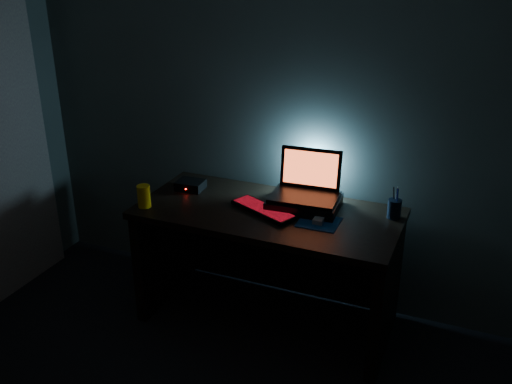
# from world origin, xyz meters

# --- Properties ---
(room) EXTENTS (3.50, 4.00, 2.50)m
(room) POSITION_xyz_m (0.00, 0.00, 1.25)
(room) COLOR black
(room) RESTS_ON ground
(desk) EXTENTS (1.50, 0.70, 0.75)m
(desk) POSITION_xyz_m (0.00, 1.67, 0.49)
(desk) COLOR black
(desk) RESTS_ON ground
(curtain) EXTENTS (0.06, 0.65, 2.30)m
(curtain) POSITION_xyz_m (-1.71, 1.42, 1.15)
(curtain) COLOR #C0BC99
(curtain) RESTS_ON ground
(riser) EXTENTS (0.42, 0.33, 0.06)m
(riser) POSITION_xyz_m (0.18, 1.74, 0.78)
(riser) COLOR black
(riser) RESTS_ON desk
(laptop) EXTENTS (0.40, 0.31, 0.26)m
(laptop) POSITION_xyz_m (0.18, 1.79, 0.87)
(laptop) COLOR black
(laptop) RESTS_ON riser
(keyboard) EXTENTS (0.43, 0.29, 0.03)m
(keyboard) POSITION_xyz_m (-0.02, 1.59, 0.76)
(keyboard) COLOR black
(keyboard) RESTS_ON desk
(mousepad) EXTENTS (0.22, 0.20, 0.00)m
(mousepad) POSITION_xyz_m (0.31, 1.58, 0.75)
(mousepad) COLOR navy
(mousepad) RESTS_ON desk
(mouse) EXTENTS (0.05, 0.09, 0.03)m
(mouse) POSITION_xyz_m (0.31, 1.58, 0.77)
(mouse) COLOR gray
(mouse) RESTS_ON mousepad
(pen_cup) EXTENTS (0.10, 0.10, 0.11)m
(pen_cup) POSITION_xyz_m (0.68, 1.80, 0.80)
(pen_cup) COLOR black
(pen_cup) RESTS_ON desk
(juice_glass) EXTENTS (0.09, 0.09, 0.13)m
(juice_glass) POSITION_xyz_m (-0.68, 1.39, 0.82)
(juice_glass) COLOR yellow
(juice_glass) RESTS_ON desk
(router) EXTENTS (0.17, 0.14, 0.05)m
(router) POSITION_xyz_m (-0.56, 1.72, 0.78)
(router) COLOR black
(router) RESTS_ON desk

